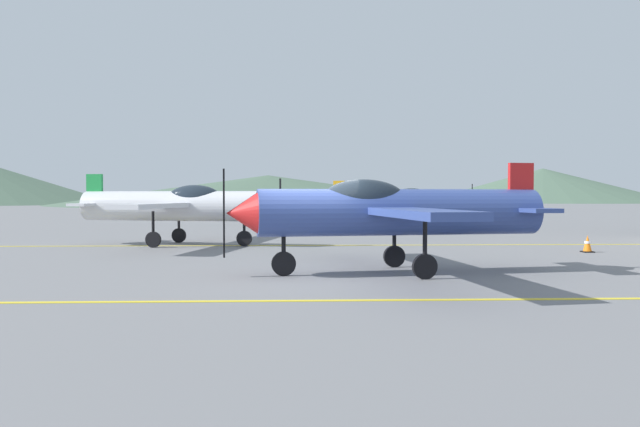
% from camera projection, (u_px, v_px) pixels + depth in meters
% --- Properties ---
extents(ground_plane, '(400.00, 400.00, 0.00)m').
position_uv_depth(ground_plane, '(309.00, 277.00, 14.13)').
color(ground_plane, slate).
extents(apron_line_near, '(80.00, 0.16, 0.01)m').
position_uv_depth(apron_line_near, '(312.00, 301.00, 10.91)').
color(apron_line_near, yellow).
rests_on(apron_line_near, ground_plane).
extents(apron_line_far, '(80.00, 0.16, 0.01)m').
position_uv_depth(apron_line_far, '(305.00, 245.00, 22.85)').
color(apron_line_far, yellow).
rests_on(apron_line_far, ground_plane).
extents(airplane_near, '(8.15, 9.34, 2.79)m').
position_uv_depth(airplane_near, '(389.00, 211.00, 14.72)').
color(airplane_near, '#33478C').
rests_on(airplane_near, ground_plane).
extents(airplane_mid, '(8.17, 9.30, 2.79)m').
position_uv_depth(airplane_mid, '(179.00, 205.00, 22.96)').
color(airplane_mid, silver).
rests_on(airplane_mid, ground_plane).
extents(airplane_far, '(8.16, 9.32, 2.79)m').
position_uv_depth(airplane_far, '(400.00, 202.00, 34.19)').
color(airplane_far, '#33478C').
rests_on(airplane_far, ground_plane).
extents(car_sedan, '(4.51, 2.49, 1.62)m').
position_uv_depth(car_sedan, '(298.00, 211.00, 41.31)').
color(car_sedan, black).
rests_on(car_sedan, ground_plane).
extents(traffic_cone_front, '(0.36, 0.36, 0.59)m').
position_uv_depth(traffic_cone_front, '(587.00, 244.00, 20.14)').
color(traffic_cone_front, black).
rests_on(traffic_cone_front, ground_plane).
extents(hill_centerleft, '(87.19, 87.19, 6.08)m').
position_uv_depth(hill_centerleft, '(268.00, 190.00, 124.13)').
color(hill_centerleft, '#4C6651').
rests_on(hill_centerleft, ground_plane).
extents(hill_centerright, '(66.33, 66.33, 9.23)m').
position_uv_depth(hill_centerright, '(543.00, 185.00, 162.13)').
color(hill_centerright, '#4C6651').
rests_on(hill_centerright, ground_plane).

